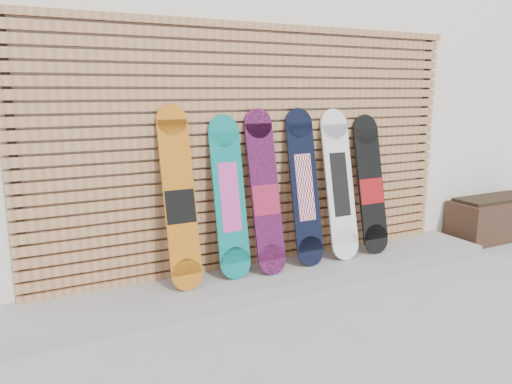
{
  "coord_description": "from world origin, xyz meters",
  "views": [
    {
      "loc": [
        -2.24,
        -3.04,
        1.72
      ],
      "look_at": [
        -0.3,
        0.75,
        0.85
      ],
      "focal_mm": 35.0,
      "sensor_mm": 36.0,
      "label": 1
    }
  ],
  "objects_px": {
    "snowboard_3": "(304,187)",
    "snowboard_4": "(339,184)",
    "snowboard_0": "(179,199)",
    "snowboard_2": "(265,193)",
    "snowboard_5": "(371,185)",
    "planter_box": "(494,218)",
    "snowboard_1": "(229,197)"
  },
  "relations": [
    {
      "from": "snowboard_1",
      "to": "snowboard_5",
      "type": "distance_m",
      "value": 1.54
    },
    {
      "from": "snowboard_0",
      "to": "snowboard_3",
      "type": "xyz_separation_m",
      "value": [
        1.21,
        0.02,
        -0.02
      ]
    },
    {
      "from": "snowboard_2",
      "to": "snowboard_5",
      "type": "bearing_deg",
      "value": 0.87
    },
    {
      "from": "snowboard_2",
      "to": "snowboard_3",
      "type": "distance_m",
      "value": 0.42
    },
    {
      "from": "snowboard_3",
      "to": "snowboard_4",
      "type": "xyz_separation_m",
      "value": [
        0.39,
        -0.0,
        -0.01
      ]
    },
    {
      "from": "snowboard_2",
      "to": "snowboard_5",
      "type": "relative_size",
      "value": 1.06
    },
    {
      "from": "snowboard_4",
      "to": "snowboard_5",
      "type": "relative_size",
      "value": 1.05
    },
    {
      "from": "snowboard_0",
      "to": "snowboard_3",
      "type": "relative_size",
      "value": 1.04
    },
    {
      "from": "snowboard_0",
      "to": "snowboard_2",
      "type": "bearing_deg",
      "value": -0.22
    },
    {
      "from": "planter_box",
      "to": "snowboard_5",
      "type": "height_order",
      "value": "snowboard_5"
    },
    {
      "from": "snowboard_1",
      "to": "snowboard_3",
      "type": "bearing_deg",
      "value": -0.84
    },
    {
      "from": "snowboard_2",
      "to": "snowboard_4",
      "type": "xyz_separation_m",
      "value": [
        0.82,
        0.01,
        0.0
      ]
    },
    {
      "from": "snowboard_0",
      "to": "snowboard_5",
      "type": "relative_size",
      "value": 1.1
    },
    {
      "from": "snowboard_0",
      "to": "snowboard_2",
      "type": "relative_size",
      "value": 1.04
    },
    {
      "from": "snowboard_1",
      "to": "snowboard_3",
      "type": "distance_m",
      "value": 0.76
    },
    {
      "from": "planter_box",
      "to": "snowboard_3",
      "type": "bearing_deg",
      "value": 178.98
    },
    {
      "from": "snowboard_1",
      "to": "planter_box",
      "type": "bearing_deg",
      "value": -0.98
    },
    {
      "from": "snowboard_0",
      "to": "snowboard_3",
      "type": "bearing_deg",
      "value": 0.71
    },
    {
      "from": "snowboard_1",
      "to": "snowboard_4",
      "type": "distance_m",
      "value": 1.15
    },
    {
      "from": "snowboard_0",
      "to": "snowboard_5",
      "type": "xyz_separation_m",
      "value": [
        1.99,
        0.02,
        -0.06
      ]
    },
    {
      "from": "snowboard_0",
      "to": "planter_box",
      "type": "bearing_deg",
      "value": -0.47
    },
    {
      "from": "snowboard_4",
      "to": "snowboard_5",
      "type": "distance_m",
      "value": 0.39
    },
    {
      "from": "planter_box",
      "to": "snowboard_1",
      "type": "relative_size",
      "value": 0.8
    },
    {
      "from": "planter_box",
      "to": "snowboard_4",
      "type": "relative_size",
      "value": 0.78
    },
    {
      "from": "snowboard_3",
      "to": "snowboard_5",
      "type": "height_order",
      "value": "snowboard_3"
    },
    {
      "from": "snowboard_1",
      "to": "snowboard_4",
      "type": "xyz_separation_m",
      "value": [
        1.15,
        -0.02,
        0.01
      ]
    },
    {
      "from": "snowboard_0",
      "to": "snowboard_5",
      "type": "distance_m",
      "value": 1.99
    },
    {
      "from": "snowboard_0",
      "to": "snowboard_4",
      "type": "relative_size",
      "value": 1.05
    },
    {
      "from": "snowboard_0",
      "to": "snowboard_1",
      "type": "height_order",
      "value": "snowboard_0"
    },
    {
      "from": "snowboard_3",
      "to": "snowboard_5",
      "type": "distance_m",
      "value": 0.78
    },
    {
      "from": "snowboard_1",
      "to": "snowboard_4",
      "type": "relative_size",
      "value": 0.98
    },
    {
      "from": "snowboard_1",
      "to": "snowboard_3",
      "type": "relative_size",
      "value": 0.97
    }
  ]
}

